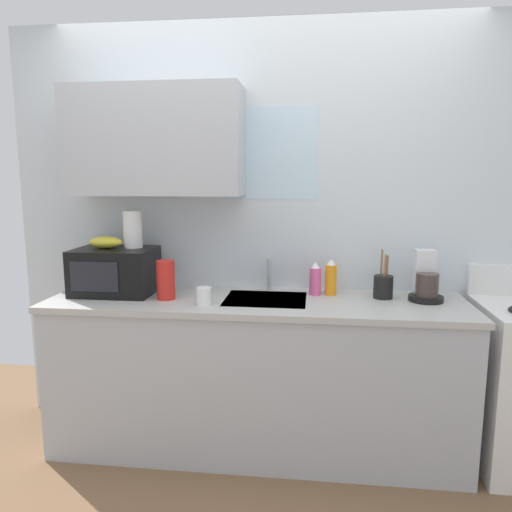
{
  "coord_description": "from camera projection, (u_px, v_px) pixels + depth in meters",
  "views": [
    {
      "loc": [
        0.32,
        -2.63,
        1.59
      ],
      "look_at": [
        0.0,
        0.0,
        1.15
      ],
      "focal_mm": 33.75,
      "sensor_mm": 36.0,
      "label": 1
    }
  ],
  "objects": [
    {
      "name": "utensil_crock",
      "position": [
        383.0,
        286.0,
        2.75
      ],
      "size": [
        0.11,
        0.11,
        0.28
      ],
      "color": "black",
      "rests_on": "counter_unit"
    },
    {
      "name": "sink_faucet",
      "position": [
        269.0,
        274.0,
        2.94
      ],
      "size": [
        0.03,
        0.03,
        0.2
      ],
      "primitive_type": "cylinder",
      "color": "#B2B5BA",
      "rests_on": "counter_unit"
    },
    {
      "name": "kitchen_wall_assembly",
      "position": [
        242.0,
        213.0,
        2.97
      ],
      "size": [
        3.14,
        0.42,
        2.5
      ],
      "color": "silver",
      "rests_on": "ground"
    },
    {
      "name": "counter_unit",
      "position": [
        256.0,
        373.0,
        2.8
      ],
      "size": [
        2.37,
        0.63,
        0.9
      ],
      "color": "#B2B7BC",
      "rests_on": "ground"
    },
    {
      "name": "cereal_canister",
      "position": [
        166.0,
        280.0,
        2.72
      ],
      "size": [
        0.1,
        0.1,
        0.22
      ],
      "primitive_type": "cylinder",
      "color": "red",
      "rests_on": "counter_unit"
    },
    {
      "name": "dish_soap_bottle_orange",
      "position": [
        331.0,
        278.0,
        2.82
      ],
      "size": [
        0.07,
        0.07,
        0.21
      ],
      "color": "orange",
      "rests_on": "counter_unit"
    },
    {
      "name": "microwave",
      "position": [
        115.0,
        271.0,
        2.85
      ],
      "size": [
        0.46,
        0.35,
        0.27
      ],
      "color": "black",
      "rests_on": "counter_unit"
    },
    {
      "name": "dish_soap_bottle_pink",
      "position": [
        315.0,
        280.0,
        2.82
      ],
      "size": [
        0.07,
        0.07,
        0.2
      ],
      "color": "#E55999",
      "rests_on": "counter_unit"
    },
    {
      "name": "coffee_maker",
      "position": [
        426.0,
        282.0,
        2.7
      ],
      "size": [
        0.19,
        0.21,
        0.28
      ],
      "color": "black",
      "rests_on": "counter_unit"
    },
    {
      "name": "paper_towel_roll",
      "position": [
        133.0,
        229.0,
        2.85
      ],
      "size": [
        0.11,
        0.11,
        0.22
      ],
      "primitive_type": "cylinder",
      "color": "white",
      "rests_on": "microwave"
    },
    {
      "name": "banana_bunch",
      "position": [
        106.0,
        242.0,
        2.83
      ],
      "size": [
        0.2,
        0.11,
        0.07
      ],
      "primitive_type": "ellipsoid",
      "color": "gold",
      "rests_on": "microwave"
    },
    {
      "name": "mug_white",
      "position": [
        204.0,
        296.0,
        2.61
      ],
      "size": [
        0.08,
        0.08,
        0.09
      ],
      "primitive_type": "cylinder",
      "color": "white",
      "rests_on": "counter_unit"
    }
  ]
}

